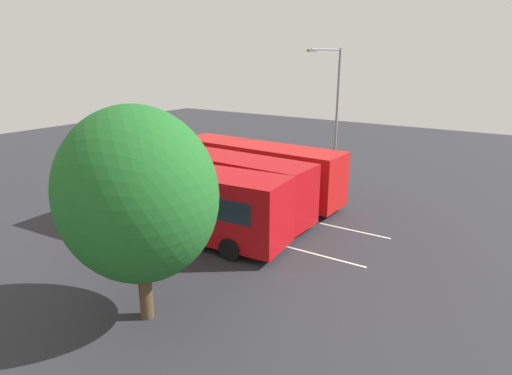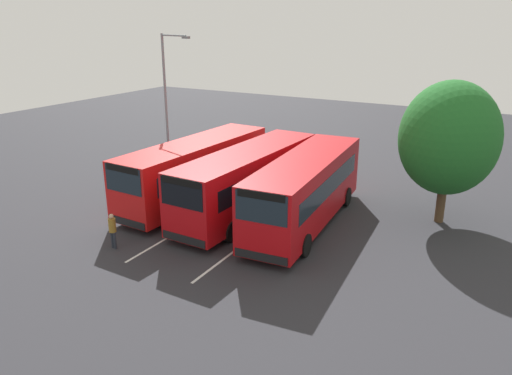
# 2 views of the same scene
# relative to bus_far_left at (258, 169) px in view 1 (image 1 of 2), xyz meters

# --- Properties ---
(ground_plane) EXTENTS (75.83, 75.83, 0.00)m
(ground_plane) POSITION_rel_bus_far_left_xyz_m (-0.55, 3.41, -1.86)
(ground_plane) COLOR #2B2B30
(bus_far_left) EXTENTS (10.69, 3.00, 3.39)m
(bus_far_left) POSITION_rel_bus_far_left_xyz_m (0.00, 0.00, 0.00)
(bus_far_left) COLOR red
(bus_far_left) RESTS_ON ground
(bus_center_left) EXTENTS (10.67, 2.92, 3.39)m
(bus_center_left) POSITION_rel_bus_far_left_xyz_m (0.18, 3.46, 0.00)
(bus_center_left) COLOR #B70C11
(bus_center_left) RESTS_ON ground
(bus_center_right) EXTENTS (10.78, 3.44, 3.39)m
(bus_center_right) POSITION_rel_bus_far_left_xyz_m (0.00, 6.63, 0.00)
(bus_center_right) COLOR #B70C11
(bus_center_right) RESTS_ON ground
(pedestrian) EXTENTS (0.36, 0.36, 1.63)m
(pedestrian) POSITION_rel_bus_far_left_xyz_m (6.74, 0.41, -0.90)
(pedestrian) COLOR #232833
(pedestrian) RESTS_ON ground
(street_lamp) EXTENTS (1.02, 2.75, 8.90)m
(street_lamp) POSITION_rel_bus_far_left_xyz_m (-2.98, -4.15, 3.24)
(street_lamp) COLOR gray
(street_lamp) RESTS_ON ground
(depot_tree) EXTENTS (5.22, 4.70, 7.05)m
(depot_tree) POSITION_rel_bus_far_left_xyz_m (-3.66, 12.39, 2.44)
(depot_tree) COLOR #4C3823
(depot_tree) RESTS_ON ground
(lane_stripe_outer_left) EXTENTS (16.20, 0.43, 0.01)m
(lane_stripe_outer_left) POSITION_rel_bus_far_left_xyz_m (-0.55, 1.68, -1.86)
(lane_stripe_outer_left) COLOR silver
(lane_stripe_outer_left) RESTS_ON ground
(lane_stripe_inner_left) EXTENTS (16.20, 0.43, 0.01)m
(lane_stripe_inner_left) POSITION_rel_bus_far_left_xyz_m (-0.55, 5.14, -1.86)
(lane_stripe_inner_left) COLOR silver
(lane_stripe_inner_left) RESTS_ON ground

